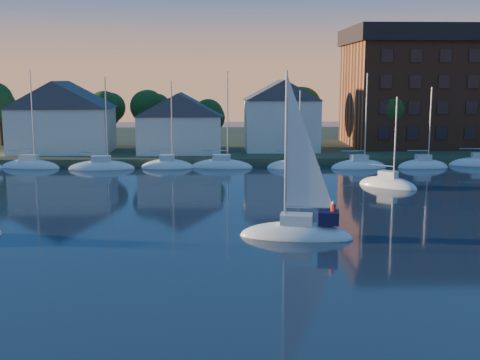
{
  "coord_description": "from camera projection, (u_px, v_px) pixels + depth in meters",
  "views": [
    {
      "loc": [
        -1.0,
        -24.75,
        10.92
      ],
      "look_at": [
        0.8,
        22.0,
        3.02
      ],
      "focal_mm": 45.0,
      "sensor_mm": 36.0,
      "label": 1
    }
  ],
  "objects": [
    {
      "name": "wooden_dock",
      "position": [
        225.0,
        164.0,
        77.48
      ],
      "size": [
        120.0,
        3.0,
        1.0
      ],
      "primitive_type": "cube",
      "color": "brown",
      "rests_on": "ground"
    },
    {
      "name": "shoreline_land",
      "position": [
        223.0,
        145.0,
        100.14
      ],
      "size": [
        160.0,
        50.0,
        2.0
      ],
      "primitive_type": "cube",
      "color": "#394126",
      "rests_on": "ground"
    },
    {
      "name": "hero_sailboat",
      "position": [
        298.0,
        230.0,
        41.81
      ],
      "size": [
        8.22,
        3.89,
        12.57
      ],
      "rotation": [
        0.0,
        0.0,
        2.96
      ],
      "color": "white",
      "rests_on": "ground"
    },
    {
      "name": "tree_line",
      "position": [
        237.0,
        105.0,
        87.2
      ],
      "size": [
        93.4,
        5.4,
        8.9
      ],
      "color": "#382619",
      "rests_on": "shoreline_land"
    },
    {
      "name": "moored_fleet",
      "position": [
        257.0,
        167.0,
        74.66
      ],
      "size": [
        95.5,
        2.4,
        12.05
      ],
      "color": "white",
      "rests_on": "ground"
    },
    {
      "name": "clubhouse_west",
      "position": [
        62.0,
        116.0,
        81.56
      ],
      "size": [
        13.65,
        9.45,
        9.64
      ],
      "color": "silver",
      "rests_on": "shoreline_land"
    },
    {
      "name": "clubhouse_east",
      "position": [
        281.0,
        114.0,
        83.68
      ],
      "size": [
        10.5,
        8.4,
        9.8
      ],
      "color": "silver",
      "rests_on": "shoreline_land"
    },
    {
      "name": "clubhouse_centre",
      "position": [
        180.0,
        122.0,
        81.32
      ],
      "size": [
        11.55,
        8.4,
        8.08
      ],
      "color": "silver",
      "rests_on": "shoreline_land"
    },
    {
      "name": "condo_block",
      "position": [
        450.0,
        86.0,
        89.9
      ],
      "size": [
        31.0,
        17.0,
        17.4
      ],
      "color": "brown",
      "rests_on": "shoreline_land"
    },
    {
      "name": "drifting_sailboat_right",
      "position": [
        388.0,
        186.0,
        61.45
      ],
      "size": [
        6.15,
        5.67,
        10.24
      ],
      "rotation": [
        0.0,
        0.0,
        -0.7
      ],
      "color": "white",
      "rests_on": "ground"
    },
    {
      "name": "ground",
      "position": [
        241.0,
        332.0,
        26.24
      ],
      "size": [
        260.0,
        260.0,
        0.0
      ],
      "primitive_type": "plane",
      "color": "black",
      "rests_on": "ground"
    }
  ]
}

